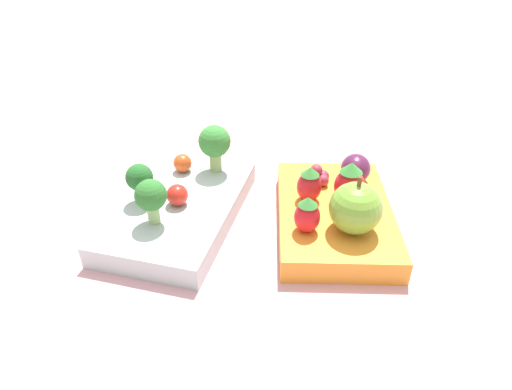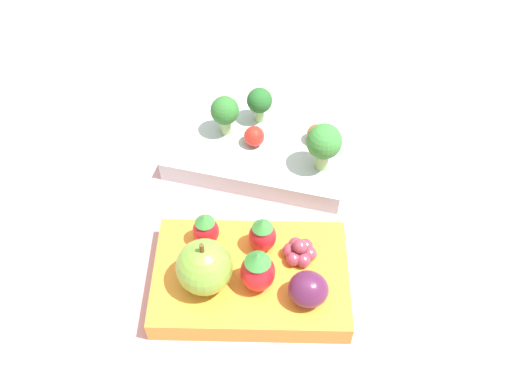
% 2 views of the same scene
% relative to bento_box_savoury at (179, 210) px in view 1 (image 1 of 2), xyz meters
% --- Properties ---
extents(ground_plane, '(4.00, 4.00, 0.00)m').
position_rel_bento_box_savoury_xyz_m(ground_plane, '(0.01, -0.09, -0.01)').
color(ground_plane, '#C6939E').
extents(bento_box_savoury, '(0.21, 0.14, 0.02)m').
position_rel_bento_box_savoury_xyz_m(bento_box_savoury, '(0.00, 0.00, 0.00)').
color(bento_box_savoury, silver).
rests_on(bento_box_savoury, ground_plane).
extents(bento_box_fruit, '(0.20, 0.15, 0.03)m').
position_rel_bento_box_savoury_xyz_m(bento_box_fruit, '(0.02, -0.17, 0.00)').
color(bento_box_fruit, orange).
rests_on(bento_box_fruit, ground_plane).
extents(broccoli_floret_0, '(0.03, 0.03, 0.05)m').
position_rel_bento_box_savoury_xyz_m(broccoli_floret_0, '(-0.04, 0.01, 0.04)').
color(broccoli_floret_0, '#93B770').
rests_on(broccoli_floret_0, bento_box_savoury).
extents(broccoli_floret_1, '(0.03, 0.03, 0.04)m').
position_rel_bento_box_savoury_xyz_m(broccoli_floret_1, '(-0.01, 0.04, 0.04)').
color(broccoli_floret_1, '#93B770').
rests_on(broccoli_floret_1, bento_box_savoury).
extents(broccoli_floret_2, '(0.04, 0.04, 0.06)m').
position_rel_bento_box_savoury_xyz_m(broccoli_floret_2, '(0.07, -0.02, 0.05)').
color(broccoli_floret_2, '#93B770').
rests_on(broccoli_floret_2, bento_box_savoury).
extents(cherry_tomato_0, '(0.02, 0.02, 0.02)m').
position_rel_bento_box_savoury_xyz_m(cherry_tomato_0, '(0.06, 0.01, 0.02)').
color(cherry_tomato_0, '#DB4C1E').
rests_on(cherry_tomato_0, bento_box_savoury).
extents(cherry_tomato_1, '(0.02, 0.02, 0.02)m').
position_rel_bento_box_savoury_xyz_m(cherry_tomato_1, '(-0.01, -0.00, 0.02)').
color(cherry_tomato_1, red).
rests_on(cherry_tomato_1, bento_box_savoury).
extents(apple, '(0.05, 0.05, 0.06)m').
position_rel_bento_box_savoury_xyz_m(apple, '(-0.02, -0.19, 0.04)').
color(apple, '#70A838').
rests_on(apple, bento_box_fruit).
extents(strawberry_0, '(0.03, 0.03, 0.04)m').
position_rel_bento_box_savoury_xyz_m(strawberry_0, '(0.03, -0.14, 0.03)').
color(strawberry_0, red).
rests_on(strawberry_0, bento_box_fruit).
extents(strawberry_1, '(0.03, 0.03, 0.05)m').
position_rel_bento_box_savoury_xyz_m(strawberry_1, '(0.03, -0.18, 0.04)').
color(strawberry_1, red).
rests_on(strawberry_1, bento_box_fruit).
extents(strawberry_2, '(0.03, 0.03, 0.04)m').
position_rel_bento_box_savoury_xyz_m(strawberry_2, '(-0.03, -0.14, 0.03)').
color(strawberry_2, red).
rests_on(strawberry_2, bento_box_fruit).
extents(plum, '(0.04, 0.03, 0.03)m').
position_rel_bento_box_savoury_xyz_m(plum, '(0.07, -0.19, 0.03)').
color(plum, '#511E42').
rests_on(plum, bento_box_fruit).
extents(grape_cluster, '(0.03, 0.03, 0.02)m').
position_rel_bento_box_savoury_xyz_m(grape_cluster, '(0.06, -0.15, 0.02)').
color(grape_cluster, '#93384C').
rests_on(grape_cluster, bento_box_fruit).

